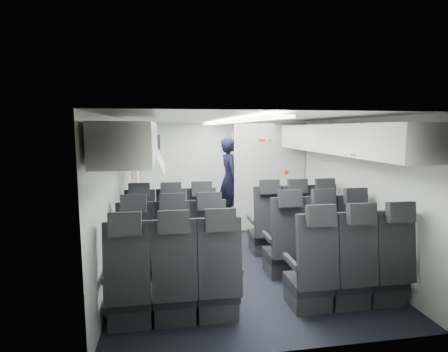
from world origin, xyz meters
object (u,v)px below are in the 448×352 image
object	(u,v)px
boarding_door	(137,180)
flight_attendant	(229,179)
seat_row_mid	(247,250)
seat_row_rear	(266,278)
seat_row_front	(234,231)
galley_unit	(246,171)
carry_on_bag	(145,142)

from	to	relation	value
boarding_door	flight_attendant	xyz separation A→B (m)	(1.98, 0.17, -0.05)
seat_row_mid	seat_row_rear	size ratio (longest dim) A/B	1.00
seat_row_front	flight_attendant	bearing A→B (deg)	81.47
seat_row_front	boarding_door	bearing A→B (deg)	128.16
seat_row_mid	boarding_door	size ratio (longest dim) A/B	1.79
seat_row_front	seat_row_rear	world-z (taller)	same
seat_row_mid	boarding_door	xyz separation A→B (m)	(-1.64, 2.99, 0.55)
seat_row_mid	flight_attendant	world-z (taller)	flight_attendant
flight_attendant	boarding_door	bearing A→B (deg)	88.64
seat_row_front	galley_unit	distance (m)	3.43
seat_row_mid	boarding_door	distance (m)	3.45
seat_row_front	seat_row_mid	distance (m)	0.90
flight_attendant	seat_row_front	bearing A→B (deg)	165.22
seat_row_mid	galley_unit	distance (m)	4.30
seat_row_rear	boarding_door	world-z (taller)	boarding_door
seat_row_rear	galley_unit	size ratio (longest dim) A/B	1.75
seat_row_front	carry_on_bag	size ratio (longest dim) A/B	7.98
flight_attendant	seat_row_mid	bearing A→B (deg)	167.63
boarding_door	carry_on_bag	bearing A→B (deg)	-80.16
boarding_door	carry_on_bag	distance (m)	1.85
seat_row_front	seat_row_mid	bearing A→B (deg)	-90.00
flight_attendant	carry_on_bag	size ratio (longest dim) A/B	4.33
galley_unit	boarding_door	xyz separation A→B (m)	(-2.59, -1.17, 0.00)
carry_on_bag	seat_row_front	bearing A→B (deg)	-5.67
flight_attendant	galley_unit	bearing A→B (deg)	-37.75
seat_row_mid	galley_unit	size ratio (longest dim) A/B	1.75
galley_unit	boarding_door	bearing A→B (deg)	-155.72
seat_row_rear	boarding_door	xyz separation A→B (m)	(-1.64, 3.89, 0.55)
seat_row_rear	boarding_door	bearing A→B (deg)	112.87
seat_row_mid	flight_attendant	xyz separation A→B (m)	(0.34, 3.15, 0.50)
seat_row_mid	carry_on_bag	bearing A→B (deg)	135.03
seat_row_rear	boarding_door	distance (m)	4.25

